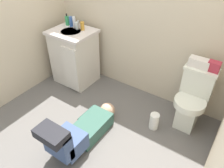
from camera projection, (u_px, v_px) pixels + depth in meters
ground_plane at (91, 132)px, 2.67m from camera, size 3.04×3.10×0.04m
wall_back at (141, 7)px, 2.67m from camera, size 2.70×0.08×2.40m
toilet at (192, 99)px, 2.56m from camera, size 0.36×0.46×0.75m
vanity_cabinet at (75, 56)px, 3.27m from camera, size 0.60×0.53×0.82m
faucet at (78, 24)px, 3.10m from camera, size 0.02×0.02×0.10m
person_plumber at (80, 131)px, 2.42m from camera, size 0.39×1.06×0.52m
tissue_box at (199, 63)px, 2.38m from camera, size 0.22×0.11×0.10m
toiletry_bag at (214, 66)px, 2.31m from camera, size 0.12×0.09×0.11m
soap_dispenser at (67, 20)px, 3.16m from camera, size 0.06×0.06×0.17m
bottle_blue at (71, 22)px, 3.12m from camera, size 0.05×0.05×0.14m
bottle_white at (74, 22)px, 3.07m from camera, size 0.04×0.04×0.16m
bottle_clear at (77, 26)px, 3.05m from camera, size 0.04×0.04×0.10m
bottle_amber at (82, 26)px, 3.02m from camera, size 0.06×0.06×0.11m
paper_towel_roll at (154, 121)px, 2.64m from camera, size 0.11×0.11×0.21m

